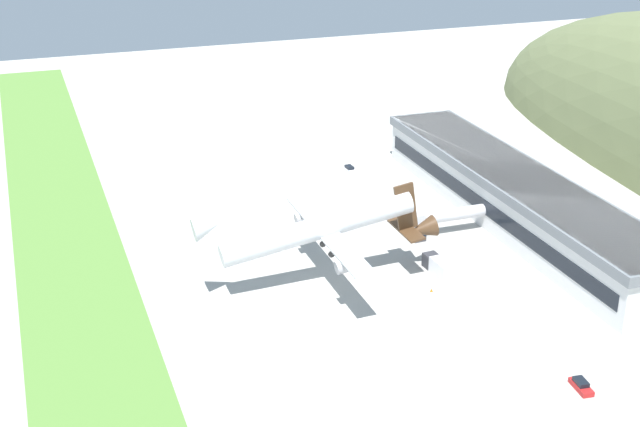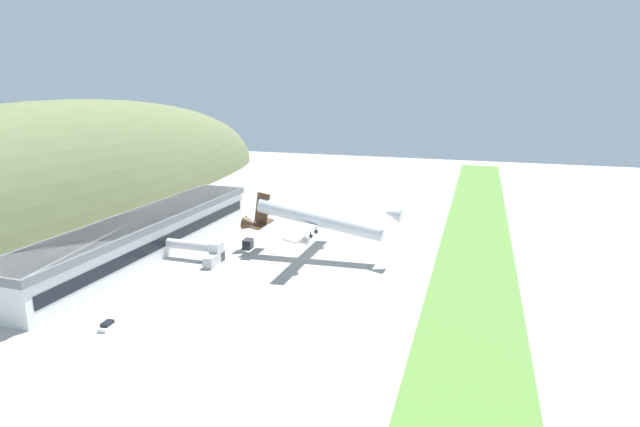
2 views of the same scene
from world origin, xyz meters
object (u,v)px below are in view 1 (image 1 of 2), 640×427
Objects in this scene: jetway_0 at (443,216)px; service_car_1 at (350,169)px; cargo_airplane at (323,229)px; service_car_0 at (581,386)px; terminal_building at (516,195)px; box_truck at (439,266)px; traffic_cone_0 at (431,290)px; fuel_truck at (411,228)px.

jetway_0 is 40.96m from service_car_1.
service_car_0 is (44.68, 24.21, -10.10)m from cargo_airplane.
cargo_airplane reaches higher than jetway_0.
terminal_building is 5.66× the size of jetway_0.
cargo_airplane is 23.67m from box_truck.
terminal_building is 161.82× the size of traffic_cone_0.
jetway_0 is 6.94m from fuel_truck.
service_car_0 is 97.51m from service_car_1.
box_truck reaches higher than fuel_truck.
cargo_airplane reaches higher than fuel_truck.
service_car_1 is 63.12m from traffic_cone_0.
cargo_airplane reaches higher than box_truck.
cargo_airplane is 5.44× the size of box_truck.
jetway_0 is (0.12, -16.89, -2.17)m from terminal_building.
traffic_cone_0 is (-34.98, -7.14, -0.32)m from service_car_0.
box_truck is at bearing -57.96° from terminal_building.
jetway_0 is at bearing 151.22° from box_truck.
box_truck is (17.77, -2.56, 0.01)m from fuel_truck.
jetway_0 is 1.96× the size of fuel_truck.
fuel_truck is at bearing -179.83° from service_car_0.
cargo_airplane is at bearing -151.55° from service_car_0.
terminal_building is 30.61m from box_truck.
box_truck is (-41.00, -2.73, 0.85)m from service_car_0.
terminal_building reaches higher than box_truck.
jetway_0 is at bearing 149.06° from traffic_cone_0.
box_truck reaches higher than traffic_cone_0.
jetway_0 is at bearing -89.59° from terminal_building.
terminal_building is 48.92m from cargo_airplane.
terminal_building is 11.16× the size of box_truck.
cargo_airplane reaches higher than traffic_cone_0.
service_car_0 is at bearing -6.03° from jetway_0.
fuel_truck is (-1.84, -6.19, -2.55)m from jetway_0.
box_truck is (16.05, -25.63, -4.70)m from terminal_building.
terminal_building reaches higher than traffic_cone_0.
cargo_airplane reaches higher than terminal_building.
fuel_truck reaches higher than traffic_cone_0.
jetway_0 reaches higher than service_car_1.
service_car_1 reaches higher than service_car_0.
service_car_1 is 7.91× the size of traffic_cone_0.
service_car_1 is (-52.82, 25.71, -10.10)m from cargo_airplane.
box_truck is 14.50× the size of traffic_cone_0.
terminal_building is at bearing 158.13° from service_car_0.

